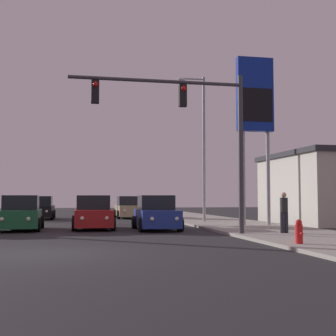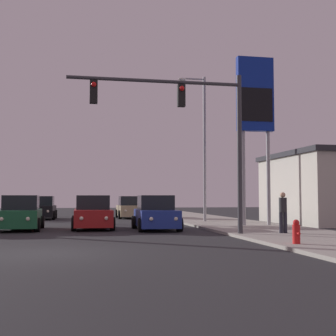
% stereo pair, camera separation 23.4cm
% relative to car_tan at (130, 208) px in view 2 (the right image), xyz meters
% --- Properties ---
extents(ground_plane, '(120.00, 120.00, 0.00)m').
position_rel_car_tan_xyz_m(ground_plane, '(-4.83, -22.21, -0.76)').
color(ground_plane, '#28282B').
extents(sidewalk_right, '(5.00, 60.00, 0.12)m').
position_rel_car_tan_xyz_m(sidewalk_right, '(4.67, -12.21, -0.70)').
color(sidewalk_right, '#9E998E').
rests_on(sidewalk_right, ground).
extents(car_tan, '(2.04, 4.31, 1.68)m').
position_rel_car_tan_xyz_m(car_tan, '(0.00, 0.00, 0.00)').
color(car_tan, tan).
rests_on(car_tan, ground).
extents(car_blue, '(2.04, 4.34, 1.68)m').
position_rel_car_tan_xyz_m(car_blue, '(-0.18, -13.29, 0.00)').
color(car_blue, navy).
rests_on(car_blue, ground).
extents(car_red, '(2.04, 4.31, 1.68)m').
position_rel_car_tan_xyz_m(car_red, '(-3.20, -12.13, 0.00)').
color(car_red, maroon).
rests_on(car_red, ground).
extents(car_black, '(2.04, 4.32, 1.68)m').
position_rel_car_tan_xyz_m(car_black, '(-6.52, -0.45, 0.00)').
color(car_black, black).
rests_on(car_black, ground).
extents(car_green, '(2.04, 4.33, 1.68)m').
position_rel_car_tan_xyz_m(car_green, '(-6.65, -12.21, 0.00)').
color(car_green, '#195933').
rests_on(car_green, ground).
extents(traffic_light_mast, '(7.09, 0.36, 6.50)m').
position_rel_car_tan_xyz_m(traffic_light_mast, '(0.56, -17.72, 3.95)').
color(traffic_light_mast, '#38383D').
rests_on(traffic_light_mast, sidewalk_right).
extents(street_lamp, '(1.74, 0.24, 9.00)m').
position_rel_car_tan_xyz_m(street_lamp, '(3.63, -7.95, 4.36)').
color(street_lamp, '#99999E').
rests_on(street_lamp, sidewalk_right).
extents(gas_station_sign, '(2.00, 0.42, 9.00)m').
position_rel_car_tan_xyz_m(gas_station_sign, '(5.36, -12.41, 5.86)').
color(gas_station_sign, '#99999E').
rests_on(gas_station_sign, sidewalk_right).
extents(fire_hydrant, '(0.24, 0.34, 0.76)m').
position_rel_car_tan_xyz_m(fire_hydrant, '(2.84, -22.14, -0.27)').
color(fire_hydrant, red).
rests_on(fire_hydrant, sidewalk_right).
extents(pedestrian_on_sidewalk, '(0.34, 0.32, 1.67)m').
position_rel_car_tan_xyz_m(pedestrian_on_sidewalk, '(4.36, -17.87, 0.27)').
color(pedestrian_on_sidewalk, '#23232D').
rests_on(pedestrian_on_sidewalk, sidewalk_right).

